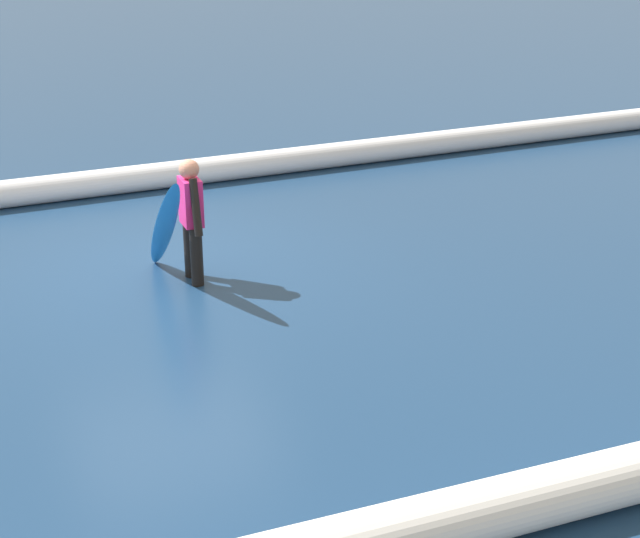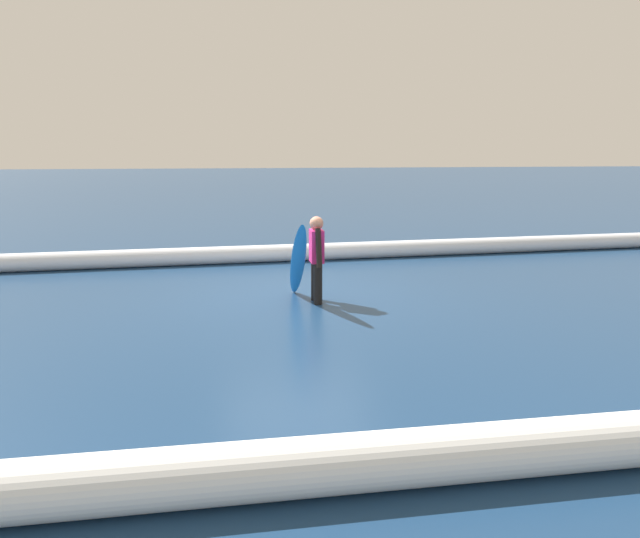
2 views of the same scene
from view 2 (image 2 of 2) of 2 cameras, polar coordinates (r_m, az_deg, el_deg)
The scene contains 5 objects.
ground_plane at distance 9.58m, azimuth -2.33°, elevation -2.59°, with size 193.23×193.23×0.00m, color navy.
surfer at distance 8.90m, azimuth -0.35°, elevation 1.47°, with size 0.22×0.58×1.40m.
surfboard at distance 8.88m, azimuth -2.27°, elevation 0.78°, with size 0.35×1.48×1.39m.
wave_crest_foreground at distance 12.71m, azimuth 0.85°, elevation 1.82°, with size 0.38×0.38×23.54m, color white.
wave_crest_midground at distance 4.23m, azimuth -23.41°, elevation -19.70°, with size 0.42×0.42×18.85m, color white.
Camera 2 is at (1.68, 9.14, 2.34)m, focal length 31.29 mm.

